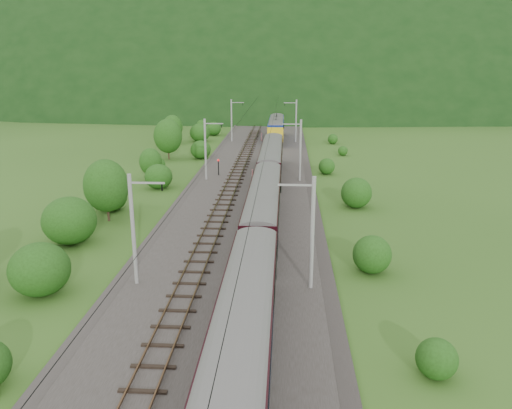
{
  "coord_description": "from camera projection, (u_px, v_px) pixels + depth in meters",
  "views": [
    {
      "loc": [
        4.28,
        -32.13,
        15.75
      ],
      "look_at": [
        1.6,
        12.63,
        2.6
      ],
      "focal_mm": 35.0,
      "sensor_mm": 36.0,
      "label": 1
    }
  ],
  "objects": [
    {
      "name": "hazard_post_far",
      "position": [
        253.0,
        175.0,
        64.94
      ],
      "size": [
        0.17,
        0.17,
        1.61
      ],
      "primitive_type": "cylinder",
      "color": "red",
      "rests_on": "railbed"
    },
    {
      "name": "hazard_post_near",
      "position": [
        262.0,
        137.0,
        97.39
      ],
      "size": [
        0.16,
        0.16,
        1.51
      ],
      "primitive_type": "cylinder",
      "color": "red",
      "rests_on": "railbed"
    },
    {
      "name": "track_left",
      "position": [
        210.0,
        236.0,
        45.06
      ],
      "size": [
        2.4,
        220.0,
        0.27
      ],
      "color": "brown",
      "rests_on": "railbed"
    },
    {
      "name": "ground",
      "position": [
        223.0,
        289.0,
        35.45
      ],
      "size": [
        600.0,
        600.0,
        0.0
      ],
      "primitive_type": "plane",
      "color": "#2F551A",
      "rests_on": "ground"
    },
    {
      "name": "catenary_right",
      "position": [
        300.0,
        149.0,
        64.49
      ],
      "size": [
        2.54,
        192.28,
        8.0
      ],
      "color": "gray",
      "rests_on": "railbed"
    },
    {
      "name": "train",
      "position": [
        257.0,
        242.0,
        34.79
      ],
      "size": [
        2.91,
        140.29,
        5.05
      ],
      "color": "black",
      "rests_on": "ground"
    },
    {
      "name": "overhead_wires",
      "position": [
        236.0,
        163.0,
        43.03
      ],
      "size": [
        4.83,
        198.0,
        0.03
      ],
      "color": "black",
      "rests_on": "ground"
    },
    {
      "name": "vegetation_left",
      "position": [
        104.0,
        195.0,
        50.04
      ],
      "size": [
        12.52,
        145.81,
        6.65
      ],
      "color": "#204813",
      "rests_on": "ground"
    },
    {
      "name": "mountain_main",
      "position": [
        279.0,
        87.0,
        284.5
      ],
      "size": [
        504.0,
        360.0,
        244.0
      ],
      "primitive_type": "ellipsoid",
      "color": "black",
      "rests_on": "ground"
    },
    {
      "name": "catenary_left",
      "position": [
        206.0,
        148.0,
        65.19
      ],
      "size": [
        2.54,
        192.28,
        8.0
      ],
      "color": "gray",
      "rests_on": "railbed"
    },
    {
      "name": "signal",
      "position": [
        218.0,
        166.0,
        68.36
      ],
      "size": [
        0.24,
        0.24,
        2.21
      ],
      "color": "black",
      "rests_on": "railbed"
    },
    {
      "name": "vegetation_right",
      "position": [
        374.0,
        243.0,
        40.87
      ],
      "size": [
        5.76,
        105.13,
        3.02
      ],
      "color": "#204813",
      "rests_on": "ground"
    },
    {
      "name": "mountain_ridge",
      "position": [
        99.0,
        83.0,
        329.7
      ],
      "size": [
        336.0,
        280.0,
        132.0
      ],
      "primitive_type": "ellipsoid",
      "color": "black",
      "rests_on": "ground"
    },
    {
      "name": "railbed",
      "position": [
        237.0,
        238.0,
        44.99
      ],
      "size": [
        14.0,
        220.0,
        0.3
      ],
      "primitive_type": "cube",
      "color": "#38332D",
      "rests_on": "ground"
    },
    {
      "name": "track_right",
      "position": [
        263.0,
        237.0,
        44.79
      ],
      "size": [
        2.4,
        220.0,
        0.27
      ],
      "color": "brown",
      "rests_on": "railbed"
    }
  ]
}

